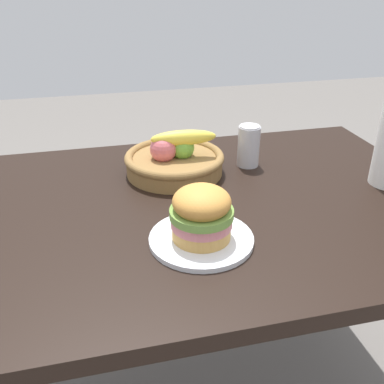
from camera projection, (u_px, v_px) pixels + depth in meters
dining_table at (189, 236)px, 1.18m from camera, size 1.40×0.90×0.75m
plate at (201, 239)px, 0.97m from camera, size 0.23×0.23×0.01m
sandwich at (202, 213)px, 0.94m from camera, size 0.14×0.14×0.12m
soda_can at (249, 146)px, 1.31m from camera, size 0.07×0.07×0.13m
fruit_basket at (175, 159)px, 1.27m from camera, size 0.29×0.29×0.14m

